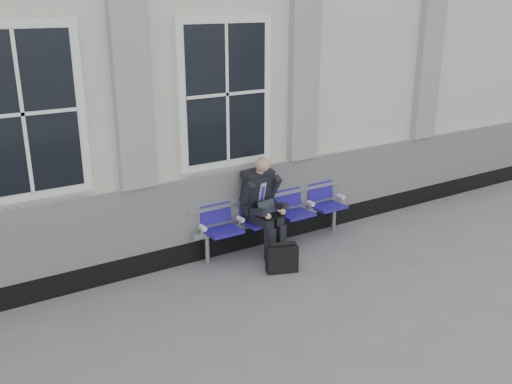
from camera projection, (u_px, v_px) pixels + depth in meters
ground at (262, 303)px, 6.75m from camera, size 70.00×70.00×0.00m
station_building at (141, 80)px, 8.81m from camera, size 14.40×4.40×4.49m
bench at (274, 209)px, 8.16m from camera, size 2.60×0.47×0.91m
businessman at (262, 202)px, 7.85m from camera, size 0.58×0.78×1.40m
briefcase at (282, 258)px, 7.47m from camera, size 0.44×0.30×0.42m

